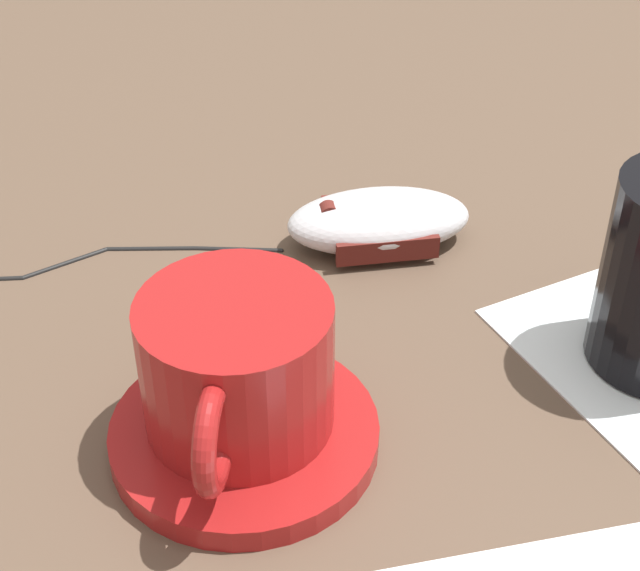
{
  "coord_description": "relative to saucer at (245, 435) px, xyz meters",
  "views": [
    {
      "loc": [
        -0.16,
        0.31,
        0.33
      ],
      "look_at": [
        0.07,
        -0.02,
        0.03
      ],
      "focal_mm": 55.0,
      "sensor_mm": 36.0,
      "label": 1
    }
  ],
  "objects": [
    {
      "name": "saucer",
      "position": [
        0.0,
        0.0,
        0.0
      ],
      "size": [
        0.13,
        0.13,
        0.01
      ],
      "primitive_type": "cylinder",
      "color": "maroon",
      "rests_on": "ground"
    },
    {
      "name": "coffee_cup",
      "position": [
        0.0,
        -0.0,
        0.04
      ],
      "size": [
        0.09,
        0.11,
        0.07
      ],
      "color": "maroon",
      "rests_on": "saucer"
    },
    {
      "name": "ground_plane",
      "position": [
        -0.05,
        -0.07,
        -0.01
      ],
      "size": [
        3.0,
        3.0,
        0.0
      ],
      "primitive_type": "plane",
      "color": "brown"
    },
    {
      "name": "computer_mouse",
      "position": [
        0.04,
        -0.18,
        0.01
      ],
      "size": [
        0.12,
        0.12,
        0.03
      ],
      "color": "silver",
      "rests_on": "ground"
    }
  ]
}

